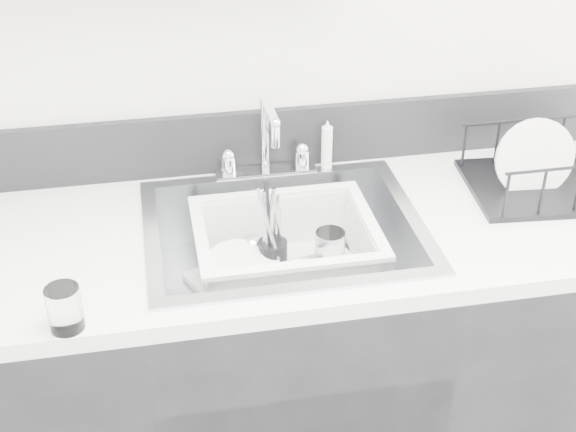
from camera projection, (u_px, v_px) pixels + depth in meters
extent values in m
cube|color=silver|center=(260.00, 25.00, 1.90)|extent=(3.50, 0.02, 2.60)
cube|color=black|center=(284.00, 381.00, 2.10)|extent=(3.20, 0.62, 0.88)
cube|color=white|center=(284.00, 234.00, 1.86)|extent=(3.20, 0.62, 0.04)
cube|color=black|center=(263.00, 139.00, 2.06)|extent=(3.20, 0.02, 0.16)
cube|color=silver|center=(266.00, 172.00, 2.06)|extent=(0.26, 0.06, 0.02)
cylinder|color=silver|center=(229.00, 166.00, 2.03)|extent=(0.04, 0.04, 0.05)
cylinder|color=silver|center=(302.00, 159.00, 2.06)|extent=(0.04, 0.04, 0.05)
cylinder|color=silver|center=(265.00, 136.00, 2.01)|extent=(0.02, 0.02, 0.20)
cylinder|color=silver|center=(270.00, 110.00, 1.89)|extent=(0.02, 0.15, 0.02)
cylinder|color=white|center=(327.00, 145.00, 2.05)|extent=(0.03, 0.03, 0.14)
cylinder|color=white|center=(247.00, 289.00, 1.89)|extent=(0.21, 0.21, 0.01)
cylinder|color=white|center=(249.00, 283.00, 1.89)|extent=(0.20, 0.20, 0.01)
cylinder|color=white|center=(242.00, 274.00, 1.87)|extent=(0.24, 0.23, 0.08)
cylinder|color=black|center=(273.00, 257.00, 1.94)|extent=(0.07, 0.07, 0.09)
cylinder|color=silver|center=(267.00, 228.00, 1.90)|extent=(0.01, 0.05, 0.18)
cylinder|color=silver|center=(279.00, 234.00, 1.90)|extent=(0.02, 0.04, 0.16)
cylinder|color=black|center=(268.00, 223.00, 1.89)|extent=(0.01, 0.05, 0.19)
cylinder|color=white|center=(330.00, 250.00, 1.95)|extent=(0.09, 0.09, 0.10)
cylinder|color=white|center=(65.00, 308.00, 1.52)|extent=(0.08, 0.08, 0.09)
imported|color=white|center=(314.00, 285.00, 1.89)|extent=(0.12, 0.12, 0.03)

